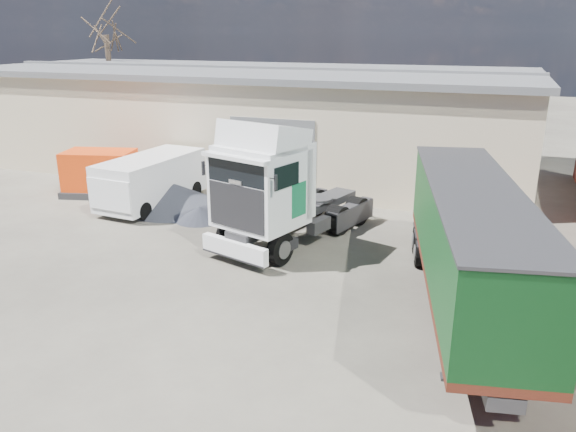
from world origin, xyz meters
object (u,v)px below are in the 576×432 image
(bare_tree, at_px, (105,20))
(panel_van, at_px, (148,182))
(orange_skip, at_px, (101,176))
(tractor_unit, at_px, (277,194))
(box_trailer, at_px, (469,236))

(bare_tree, distance_m, panel_van, 18.79)
(orange_skip, bearing_deg, panel_van, -29.51)
(panel_van, bearing_deg, tractor_unit, -14.94)
(panel_van, relative_size, orange_skip, 1.46)
(panel_van, bearing_deg, box_trailer, -16.19)
(orange_skip, bearing_deg, tractor_unit, -33.02)
(box_trailer, height_order, panel_van, box_trailer)
(box_trailer, bearing_deg, panel_van, 147.36)
(panel_van, height_order, orange_skip, panel_van)
(box_trailer, xyz_separation_m, panel_van, (-13.38, 5.13, -1.01))
(bare_tree, bearing_deg, orange_skip, -55.74)
(box_trailer, distance_m, orange_skip, 17.60)
(tractor_unit, xyz_separation_m, orange_skip, (-10.03, 3.30, -1.03))
(panel_van, xyz_separation_m, orange_skip, (-3.13, 0.82, -0.22))
(panel_van, bearing_deg, orange_skip, 170.12)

